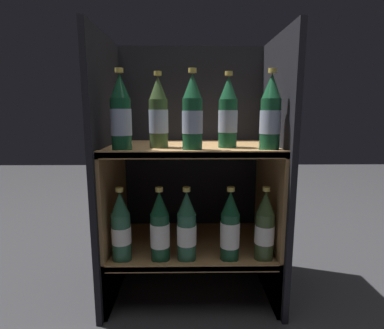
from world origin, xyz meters
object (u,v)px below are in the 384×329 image
object	(u,v)px
bottle_upper_front_1	(191,115)
bottle_upper_back_1	(228,115)
bottle_upper_back_0	(159,115)
bottle_lower_front_4	(265,228)
bottle_upper_front_2	(270,115)
bottle_lower_front_0	(121,228)
bottle_upper_front_0	(121,115)
bottle_lower_front_1	(160,229)
bottle_lower_front_2	(187,228)
bottle_lower_front_3	(230,228)

from	to	relation	value
bottle_upper_front_1	bottle_upper_back_1	size ratio (longest dim) A/B	1.00
bottle_upper_front_1	bottle_upper_back_0	size ratio (longest dim) A/B	1.00
bottle_lower_front_4	bottle_upper_back_0	bearing A→B (deg)	168.36
bottle_upper_front_2	bottle_lower_front_0	bearing A→B (deg)	180.00
bottle_upper_front_0	bottle_upper_back_1	bearing A→B (deg)	12.02
bottle_lower_front_1	bottle_lower_front_2	xyz separation A→B (m)	(0.09, 0.00, 0.00)
bottle_upper_front_0	bottle_upper_front_2	world-z (taller)	same
bottle_upper_back_0	bottle_lower_front_3	bearing A→B (deg)	-17.04
bottle_lower_front_1	bottle_lower_front_4	xyz separation A→B (m)	(0.36, 0.00, 0.00)
bottle_lower_front_0	bottle_lower_front_4	size ratio (longest dim) A/B	1.00
bottle_upper_back_1	bottle_lower_front_4	bearing A→B (deg)	-31.05
bottle_upper_front_2	bottle_upper_back_0	size ratio (longest dim) A/B	1.00
bottle_upper_back_1	bottle_lower_front_3	xyz separation A→B (m)	(0.01, -0.07, -0.38)
bottle_lower_front_2	bottle_lower_front_4	distance (m)	0.26
bottle_upper_back_0	bottle_upper_front_2	bearing A→B (deg)	-11.57
bottle_lower_front_2	bottle_upper_front_2	bearing A→B (deg)	0.00
bottle_upper_front_2	bottle_lower_front_2	distance (m)	0.46
bottle_upper_front_0	bottle_lower_front_4	distance (m)	0.60
bottle_lower_front_0	bottle_lower_front_4	distance (m)	0.49
bottle_lower_front_2	bottle_lower_front_3	xyz separation A→B (m)	(0.15, 0.00, -0.00)
bottle_upper_back_0	bottle_upper_back_1	xyz separation A→B (m)	(0.24, 0.00, 0.00)
bottle_upper_back_1	bottle_lower_front_0	world-z (taller)	bottle_upper_back_1
bottle_lower_front_1	bottle_lower_front_3	size ratio (longest dim) A/B	1.00
bottle_lower_front_3	bottle_lower_front_4	bearing A→B (deg)	0.00
bottle_lower_front_0	bottle_lower_front_4	world-z (taller)	same
bottle_lower_front_0	bottle_lower_front_3	distance (m)	0.37
bottle_lower_front_3	bottle_upper_front_0	bearing A→B (deg)	180.00
bottle_upper_front_2	bottle_lower_front_1	xyz separation A→B (m)	(-0.36, 0.00, -0.38)
bottle_lower_front_2	bottle_lower_front_4	xyz separation A→B (m)	(0.26, 0.00, 0.00)
bottle_upper_back_1	bottle_upper_front_2	bearing A→B (deg)	-30.59
bottle_upper_front_1	bottle_upper_back_1	world-z (taller)	same
bottle_lower_front_2	bottle_lower_front_3	bearing A→B (deg)	0.00
bottle_upper_back_0	bottle_lower_front_2	world-z (taller)	bottle_upper_back_0
bottle_lower_front_2	bottle_lower_front_4	bearing A→B (deg)	0.00
bottle_lower_front_1	bottle_upper_front_1	bearing A→B (deg)	0.00
bottle_upper_front_1	bottle_lower_front_3	bearing A→B (deg)	0.00
bottle_lower_front_3	bottle_upper_front_1	bearing A→B (deg)	180.00
bottle_lower_front_0	bottle_lower_front_2	xyz separation A→B (m)	(0.22, -0.00, -0.00)
bottle_lower_front_1	bottle_lower_front_2	distance (m)	0.09
bottle_upper_front_0	bottle_upper_back_1	size ratio (longest dim) A/B	1.00
bottle_upper_back_1	bottle_lower_front_2	xyz separation A→B (m)	(-0.14, -0.07, -0.38)
bottle_lower_front_0	bottle_upper_back_0	bearing A→B (deg)	30.42
bottle_lower_front_2	bottle_upper_front_0	bearing A→B (deg)	180.00
bottle_upper_front_2	bottle_lower_front_4	size ratio (longest dim) A/B	1.00
bottle_upper_front_1	bottle_lower_front_0	size ratio (longest dim) A/B	1.00
bottle_upper_front_2	bottle_upper_front_1	bearing A→B (deg)	180.00
bottle_upper_front_1	bottle_lower_front_0	distance (m)	0.45
bottle_upper_front_0	bottle_lower_front_3	size ratio (longest dim) A/B	1.00
bottle_upper_front_2	bottle_upper_back_1	xyz separation A→B (m)	(-0.13, 0.07, -0.00)
bottle_upper_back_0	bottle_lower_front_4	size ratio (longest dim) A/B	1.00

